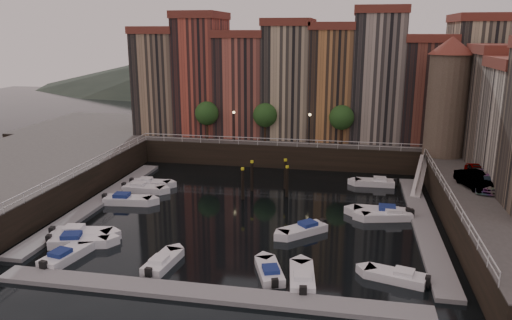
% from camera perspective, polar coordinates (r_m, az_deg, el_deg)
% --- Properties ---
extents(ground, '(200.00, 200.00, 0.00)m').
position_cam_1_polar(ground, '(50.10, -0.34, -5.73)').
color(ground, black).
rests_on(ground, ground).
extents(quay_far, '(80.00, 20.00, 3.00)m').
position_cam_1_polar(quay_far, '(74.39, 3.58, 2.17)').
color(quay_far, black).
rests_on(quay_far, ground).
extents(dock_left, '(2.00, 28.00, 0.35)m').
position_cam_1_polar(dock_left, '(54.53, -17.55, -4.54)').
color(dock_left, gray).
rests_on(dock_left, ground).
extents(dock_right, '(2.00, 28.00, 0.35)m').
position_cam_1_polar(dock_right, '(48.75, 18.58, -6.89)').
color(dock_right, gray).
rests_on(dock_right, ground).
extents(dock_near, '(30.00, 2.00, 0.35)m').
position_cam_1_polar(dock_near, '(35.00, -5.97, -14.90)').
color(dock_near, gray).
rests_on(dock_near, ground).
extents(mountains, '(145.00, 100.00, 18.00)m').
position_cam_1_polar(mountains, '(156.58, 8.33, 10.87)').
color(mountains, '#2D382D').
rests_on(mountains, ground).
extents(far_terrace, '(48.70, 10.30, 17.50)m').
position_cam_1_polar(far_terrace, '(70.15, 6.15, 9.19)').
color(far_terrace, '#997E61').
rests_on(far_terrace, quay_far).
extents(corner_tower, '(5.20, 5.20, 13.80)m').
position_cam_1_polar(corner_tower, '(61.97, 21.05, 6.93)').
color(corner_tower, '#6B5B4C').
rests_on(corner_tower, quay_right).
extents(promenade_trees, '(21.20, 3.20, 5.20)m').
position_cam_1_polar(promenade_trees, '(66.05, 1.61, 5.12)').
color(promenade_trees, black).
rests_on(promenade_trees, quay_far).
extents(street_lamps, '(10.36, 0.36, 4.18)m').
position_cam_1_polar(street_lamps, '(65.14, 1.75, 4.37)').
color(street_lamps, black).
rests_on(street_lamps, quay_far).
extents(railings, '(36.08, 34.04, 0.52)m').
position_cam_1_polar(railings, '(53.55, 0.68, -0.15)').
color(railings, white).
rests_on(railings, ground).
extents(gangway, '(2.78, 8.32, 3.73)m').
position_cam_1_polar(gangway, '(58.71, 18.26, -1.47)').
color(gangway, white).
rests_on(gangway, ground).
extents(mooring_pilings, '(4.86, 4.91, 3.78)m').
position_cam_1_polar(mooring_pilings, '(54.53, 1.25, -2.22)').
color(mooring_pilings, black).
rests_on(mooring_pilings, ground).
extents(boat_left_0, '(5.22, 3.01, 1.17)m').
position_cam_1_polar(boat_left_0, '(44.61, -19.65, -8.69)').
color(boat_left_0, white).
rests_on(boat_left_0, ground).
extents(boat_left_1, '(5.39, 2.66, 1.21)m').
position_cam_1_polar(boat_left_1, '(45.95, -19.42, -7.97)').
color(boat_left_1, white).
rests_on(boat_left_1, ground).
extents(boat_left_2, '(5.20, 2.30, 1.17)m').
position_cam_1_polar(boat_left_2, '(53.50, -14.54, -4.43)').
color(boat_left_2, white).
rests_on(boat_left_2, ground).
extents(boat_left_3, '(4.81, 1.81, 1.10)m').
position_cam_1_polar(boat_left_3, '(56.95, -12.83, -3.20)').
color(boat_left_3, white).
rests_on(boat_left_3, ground).
extents(boat_left_4, '(4.75, 2.01, 1.08)m').
position_cam_1_polar(boat_left_4, '(58.77, -12.03, -2.61)').
color(boat_left_4, white).
rests_on(boat_left_4, ground).
extents(boat_right_0, '(4.60, 2.75, 1.03)m').
position_cam_1_polar(boat_right_0, '(37.92, 15.82, -12.67)').
color(boat_right_0, white).
rests_on(boat_right_0, ground).
extents(boat_right_2, '(5.09, 2.83, 1.14)m').
position_cam_1_polar(boat_right_2, '(49.23, 14.79, -6.13)').
color(boat_right_2, white).
rests_on(boat_right_2, ground).
extents(boat_right_3, '(5.27, 2.04, 1.20)m').
position_cam_1_polar(boat_right_3, '(49.83, 14.11, -5.81)').
color(boat_right_3, white).
rests_on(boat_right_3, ground).
extents(boat_right_4, '(4.73, 1.83, 1.08)m').
position_cam_1_polar(boat_right_4, '(59.42, 13.50, -2.51)').
color(boat_right_4, white).
rests_on(boat_right_4, ground).
extents(boat_near_0, '(2.57, 4.93, 1.10)m').
position_cam_1_polar(boat_near_0, '(42.24, -20.96, -10.17)').
color(boat_near_0, white).
rests_on(boat_near_0, ground).
extents(boat_near_1, '(2.07, 4.54, 1.02)m').
position_cam_1_polar(boat_near_1, '(39.23, -10.67, -11.40)').
color(boat_near_1, white).
rests_on(boat_near_1, ground).
extents(boat_near_2, '(2.89, 4.47, 1.01)m').
position_cam_1_polar(boat_near_2, '(37.21, 1.57, -12.65)').
color(boat_near_2, white).
rests_on(boat_near_2, ground).
extents(boat_near_3, '(2.29, 4.85, 1.09)m').
position_cam_1_polar(boat_near_3, '(36.46, 5.28, -13.26)').
color(boat_near_3, white).
rests_on(boat_near_3, ground).
extents(car_a, '(1.81, 4.39, 1.49)m').
position_cam_1_polar(car_a, '(53.95, 23.89, -1.36)').
color(car_a, gray).
rests_on(car_a, quay_right).
extents(car_b, '(3.00, 5.04, 1.57)m').
position_cam_1_polar(car_b, '(50.89, 23.66, -2.18)').
color(car_b, gray).
rests_on(car_b, quay_right).
extents(car_c, '(2.81, 5.08, 1.39)m').
position_cam_1_polar(car_c, '(50.91, 24.81, -2.40)').
color(car_c, gray).
rests_on(car_c, quay_right).
extents(boat_extra_251, '(4.41, 4.30, 1.08)m').
position_cam_1_polar(boat_extra_251, '(44.58, 5.45, -7.92)').
color(boat_extra_251, white).
rests_on(boat_extra_251, ground).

